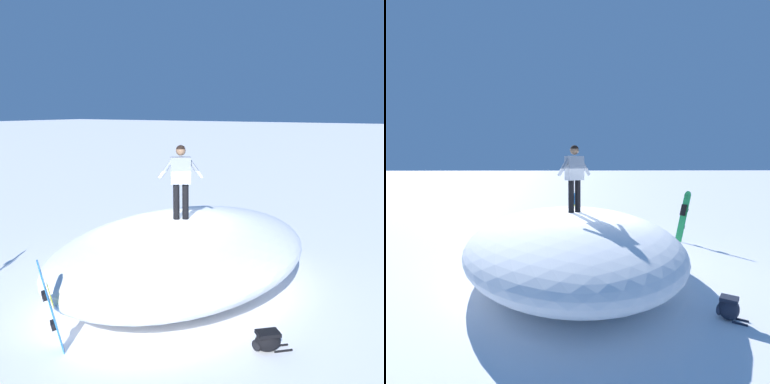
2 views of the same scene
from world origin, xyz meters
TOP-DOWN VIEW (x-y plane):
  - ground at (0.00, 0.00)m, footprint 240.00×240.00m
  - snow_mound at (0.46, 0.27)m, footprint 5.33×7.57m
  - snowboarder_standing at (0.40, 0.22)m, footprint 0.86×0.63m
  - snowboard_primary_upright at (-3.41, -2.44)m, footprint 0.50×0.42m
  - snowboard_secondary_upright at (0.32, -3.49)m, footprint 0.43×0.44m
  - backpack_near at (3.24, -1.69)m, footprint 0.62×0.61m
  - backpack_far at (-2.06, 2.88)m, footprint 0.52×0.47m

SIDE VIEW (x-z plane):
  - ground at x=0.00m, z-range 0.00..0.00m
  - backpack_near at x=3.24m, z-range 0.00..0.34m
  - backpack_far at x=-2.06m, z-range 0.01..0.40m
  - snow_mound at x=0.46m, z-range 0.00..1.43m
  - snowboard_secondary_upright at x=0.32m, z-range 0.02..1.57m
  - snowboard_primary_upright at x=-3.41m, z-range 0.03..1.73m
  - snowboarder_standing at x=0.40m, z-range 1.58..3.20m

